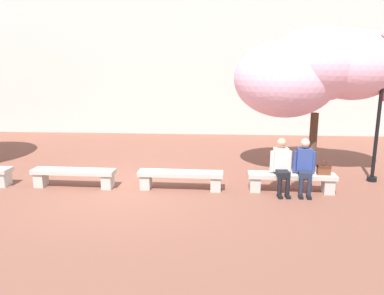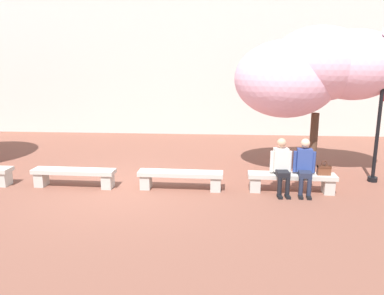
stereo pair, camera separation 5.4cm
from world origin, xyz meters
name	(u,v)px [view 1 (the left image)]	position (x,y,z in m)	size (l,w,h in m)	color
ground_plane	(127,188)	(0.00, 0.00, 0.00)	(100.00, 100.00, 0.00)	brown
building_facade	(171,44)	(0.00, 9.21, 3.86)	(28.00, 4.00, 7.71)	beige
stone_bench_near_west	(74,175)	(-1.32, 0.00, 0.31)	(2.05, 0.47, 0.45)	#BCB7AD
stone_bench_center	(181,177)	(1.32, 0.00, 0.31)	(2.05, 0.47, 0.45)	#BCB7AD
stone_bench_near_east	(292,179)	(3.95, 0.00, 0.31)	(2.05, 0.47, 0.45)	#BCB7AD
person_seated_left	(281,164)	(3.69, -0.05, 0.70)	(0.51, 0.70, 1.29)	black
person_seated_right	(304,164)	(4.22, -0.05, 0.70)	(0.51, 0.70, 1.29)	black
handbag	(324,169)	(4.67, -0.03, 0.58)	(0.30, 0.15, 0.34)	brown
cherry_tree_main	(314,70)	(4.72, 1.74, 2.80)	(4.27, 2.49, 3.95)	#513828
lamp_post_with_banner	(382,91)	(6.22, 0.98, 2.32)	(0.54, 0.28, 3.85)	black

